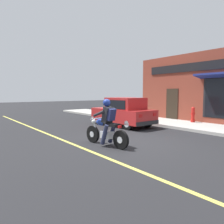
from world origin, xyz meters
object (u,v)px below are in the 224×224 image
car_hatchback (123,112)px  fire_hydrant (193,115)px  motorcycle_with_rider (106,126)px  traffic_cone (144,113)px

car_hatchback → fire_hydrant: size_ratio=4.36×
motorcycle_with_rider → car_hatchback: (3.39, 3.14, 0.09)m
motorcycle_with_rider → car_hatchback: 4.62m
fire_hydrant → traffic_cone: fire_hydrant is taller
traffic_cone → motorcycle_with_rider: bearing=-144.4°
motorcycle_with_rider → traffic_cone: (6.57, 4.70, -0.25)m
car_hatchback → traffic_cone: car_hatchback is taller
fire_hydrant → traffic_cone: size_ratio=1.47×
motorcycle_with_rider → fire_hydrant: bearing=9.1°
motorcycle_with_rider → traffic_cone: motorcycle_with_rider is taller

